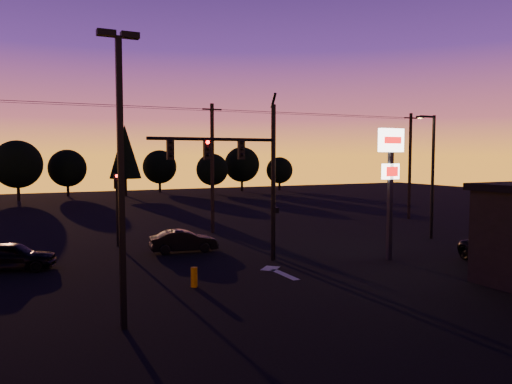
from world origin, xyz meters
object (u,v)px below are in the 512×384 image
pylon_sign (391,165)px  car_mid (184,241)px  suv_parked (505,252)px  bollard (194,277)px  streetlight (432,171)px  traffic_signal_mast (245,165)px  parking_lot_light (121,160)px  car_left (12,256)px  secondary_signal (117,199)px

pylon_sign → car_mid: bearing=143.3°
pylon_sign → car_mid: 11.99m
pylon_sign → suv_parked: 6.99m
pylon_sign → bollard: size_ratio=8.25×
streetlight → suv_parked: (-2.64, -7.55, -3.76)m
traffic_signal_mast → bollard: 6.73m
car_mid → suv_parked: (13.25, -10.25, 0.04)m
parking_lot_light → car_mid: (5.53, 11.20, -4.65)m
streetlight → car_mid: (-15.88, 2.70, -3.80)m
car_left → pylon_sign: bearing=-91.0°
traffic_signal_mast → secondary_signal: bearing=123.2°
car_mid → suv_parked: bearing=-120.4°
car_left → parking_lot_light: bearing=-145.5°
streetlight → car_mid: bearing=170.4°
parking_lot_light → car_left: bearing=106.9°
secondary_signal → parking_lot_light: bearing=-99.8°
parking_lot_light → bollard: parking_lot_light is taller
parking_lot_light → car_left: 11.85m
secondary_signal → pylon_sign: 15.75m
pylon_sign → suv_parked: (4.27, -3.55, -4.25)m
traffic_signal_mast → suv_parked: bearing=-28.0°
bollard → suv_parked: 15.43m
suv_parked → car_left: bearing=165.6°
pylon_sign → suv_parked: bearing=-39.7°
pylon_sign → car_left: pylon_sign is taller
secondary_signal → car_left: bearing=-144.6°
pylon_sign → car_mid: (-8.97, 6.70, -4.30)m
bollard → car_left: (-6.77, 6.68, 0.27)m
secondary_signal → streetlight: streetlight is taller
car_mid → pylon_sign: bearing=-119.4°
bollard → suv_parked: suv_parked is taller
secondary_signal → suv_parked: size_ratio=0.91×
bollard → car_mid: bearing=75.5°
bollard → parking_lot_light: bearing=-133.7°
parking_lot_light → suv_parked: 19.35m
traffic_signal_mast → bollard: bearing=-139.7°
streetlight → car_mid: streetlight is taller
secondary_signal → car_mid: secondary_signal is taller
parking_lot_light → suv_parked: bearing=2.9°
traffic_signal_mast → car_mid: 6.31m
pylon_sign → bollard: pylon_sign is taller
pylon_sign → car_left: size_ratio=1.71×
pylon_sign → parking_lot_light: bearing=-162.8°
secondary_signal → car_left: 7.29m
pylon_sign → suv_parked: size_ratio=1.42×
traffic_signal_mast → pylon_sign: size_ratio=1.26×
car_mid → suv_parked: size_ratio=0.79×
secondary_signal → bollard: (1.10, -10.71, -2.45)m
car_mid → car_left: bearing=102.2°
pylon_sign → streetlight: bearing=30.1°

